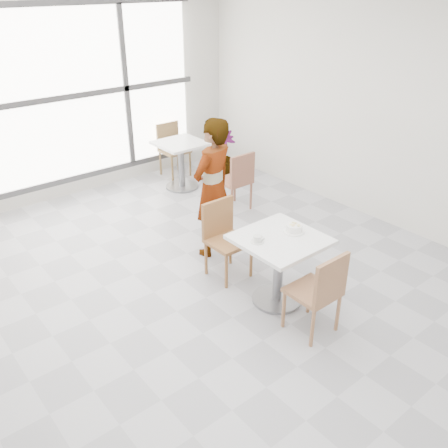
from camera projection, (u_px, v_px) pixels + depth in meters
floor at (206, 298)px, 5.11m from camera, size 7.00×7.00×0.00m
wall_back at (54, 97)px, 6.82m from camera, size 6.00×0.00×6.00m
wall_right at (392, 112)px, 6.11m from camera, size 0.00×7.00×7.00m
window at (56, 98)px, 6.78m from camera, size 4.60×0.07×2.52m
main_table at (279, 257)px, 4.83m from camera, size 0.80×0.80×0.75m
chair_near at (320, 289)px, 4.38m from camera, size 0.42×0.42×0.87m
chair_far at (224, 234)px, 5.32m from camera, size 0.42×0.42×0.87m
oatmeal_bowl at (294, 228)px, 4.81m from camera, size 0.21×0.21×0.10m
coffee_cup at (258, 239)px, 4.64m from camera, size 0.16×0.13×0.07m
person at (213, 188)px, 5.60m from camera, size 0.69×0.53×1.67m
bg_table_right at (181, 158)px, 7.55m from camera, size 0.70×0.70×0.75m
bg_chair_right_near at (237, 178)px, 6.79m from camera, size 0.42×0.42×0.87m
bg_chair_right_far at (172, 146)px, 8.07m from camera, size 0.42×0.42×0.87m
plant_right at (220, 155)px, 7.88m from camera, size 0.60×0.60×0.85m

